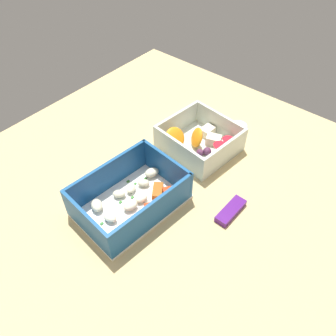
# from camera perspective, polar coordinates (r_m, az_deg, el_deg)

# --- Properties ---
(table_surface) EXTENTS (0.80, 0.80, 0.02)m
(table_surface) POSITION_cam_1_polar(r_m,az_deg,el_deg) (0.69, 0.41, -3.12)
(table_surface) COLOR tan
(table_surface) RESTS_ON ground
(pasta_container) EXTENTS (0.21, 0.15, 0.07)m
(pasta_container) POSITION_cam_1_polar(r_m,az_deg,el_deg) (0.63, -5.94, -5.02)
(pasta_container) COLOR white
(pasta_container) RESTS_ON table_surface
(fruit_bowl) EXTENTS (0.15, 0.16, 0.06)m
(fruit_bowl) POSITION_cam_1_polar(r_m,az_deg,el_deg) (0.74, 5.36, 4.42)
(fruit_bowl) COLOR silver
(fruit_bowl) RESTS_ON table_surface
(candy_bar) EXTENTS (0.07, 0.03, 0.01)m
(candy_bar) POSITION_cam_1_polar(r_m,az_deg,el_deg) (0.64, 10.38, -7.01)
(candy_bar) COLOR #51197A
(candy_bar) RESTS_ON table_surface
(paper_cup_liner) EXTENTS (0.04, 0.04, 0.01)m
(paper_cup_liner) POSITION_cam_1_polar(r_m,az_deg,el_deg) (0.81, 11.63, 6.57)
(paper_cup_liner) COLOR white
(paper_cup_liner) RESTS_ON table_surface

